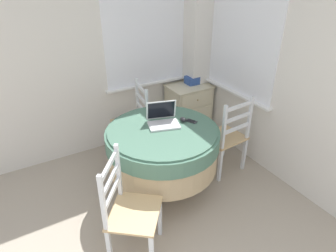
% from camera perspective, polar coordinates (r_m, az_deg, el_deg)
% --- Properties ---
extents(corner_room_shell, '(4.63, 4.91, 2.55)m').
position_cam_1_polar(corner_room_shell, '(2.93, 3.01, 10.43)').
color(corner_room_shell, silver).
rests_on(corner_room_shell, ground_plane).
extents(round_dining_table, '(1.13, 1.13, 0.77)m').
position_cam_1_polar(round_dining_table, '(3.03, -1.03, -3.68)').
color(round_dining_table, '#4C3D2D').
rests_on(round_dining_table, ground_plane).
extents(laptop, '(0.36, 0.32, 0.22)m').
position_cam_1_polar(laptop, '(3.00, -0.98, 1.23)').
color(laptop, silver).
rests_on(laptop, round_dining_table).
extents(computer_mouse, '(0.06, 0.09, 0.04)m').
position_cam_1_polar(computer_mouse, '(3.06, 2.90, 1.22)').
color(computer_mouse, black).
rests_on(computer_mouse, round_dining_table).
extents(cell_phone, '(0.10, 0.13, 0.01)m').
position_cam_1_polar(cell_phone, '(3.07, 4.46, 0.94)').
color(cell_phone, '#2D2D33').
rests_on(cell_phone, round_dining_table).
extents(dining_chair_near_back_window, '(0.45, 0.49, 0.95)m').
position_cam_1_polar(dining_chair_near_back_window, '(3.72, -6.67, 0.59)').
color(dining_chair_near_back_window, tan).
rests_on(dining_chair_near_back_window, ground_plane).
extents(dining_chair_near_right_window, '(0.47, 0.43, 0.95)m').
position_cam_1_polar(dining_chair_near_right_window, '(3.47, 11.11, -2.08)').
color(dining_chair_near_right_window, tan).
rests_on(dining_chair_near_right_window, ground_plane).
extents(dining_chair_camera_near, '(0.58, 0.59, 0.95)m').
position_cam_1_polar(dining_chair_camera_near, '(2.52, -7.44, -15.67)').
color(dining_chair_camera_near, tan).
rests_on(dining_chair_camera_near, ground_plane).
extents(corner_cabinet, '(0.57, 0.44, 0.71)m').
position_cam_1_polar(corner_cabinet, '(4.26, 3.90, 3.23)').
color(corner_cabinet, beige).
rests_on(corner_cabinet, ground_plane).
extents(storage_box, '(0.16, 0.16, 0.10)m').
position_cam_1_polar(storage_box, '(4.17, 4.60, 8.70)').
color(storage_box, '#2D4C93').
rests_on(storage_box, corner_cabinet).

